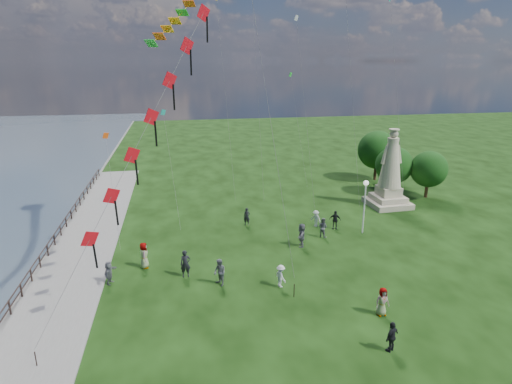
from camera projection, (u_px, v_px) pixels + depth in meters
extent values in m
cube|color=slate|center=(38.00, 272.00, 30.60)|extent=(0.30, 160.00, 0.60)
cube|color=slate|center=(69.00, 279.00, 29.09)|extent=(5.00, 60.00, 0.10)
cylinder|color=black|center=(10.00, 308.00, 24.79)|extent=(0.11, 0.11, 1.00)
cylinder|color=black|center=(21.00, 291.00, 26.67)|extent=(0.11, 0.11, 1.00)
cylinder|color=black|center=(31.00, 276.00, 28.55)|extent=(0.11, 0.11, 1.00)
cylinder|color=black|center=(40.00, 263.00, 30.43)|extent=(0.11, 0.11, 1.00)
cylinder|color=black|center=(48.00, 251.00, 32.31)|extent=(0.11, 0.11, 1.00)
cylinder|color=black|center=(55.00, 240.00, 34.19)|extent=(0.11, 0.11, 1.00)
cylinder|color=black|center=(61.00, 231.00, 36.07)|extent=(0.11, 0.11, 1.00)
cylinder|color=black|center=(66.00, 223.00, 37.95)|extent=(0.11, 0.11, 1.00)
cylinder|color=black|center=(71.00, 215.00, 39.83)|extent=(0.11, 0.11, 1.00)
cylinder|color=black|center=(76.00, 208.00, 41.71)|extent=(0.11, 0.11, 1.00)
cylinder|color=black|center=(80.00, 202.00, 43.59)|extent=(0.11, 0.11, 1.00)
cylinder|color=black|center=(84.00, 196.00, 45.46)|extent=(0.11, 0.11, 1.00)
cylinder|color=black|center=(87.00, 191.00, 47.34)|extent=(0.11, 0.11, 1.00)
cylinder|color=black|center=(91.00, 186.00, 49.22)|extent=(0.11, 0.11, 1.00)
cylinder|color=black|center=(94.00, 181.00, 51.10)|extent=(0.11, 0.11, 1.00)
cylinder|color=black|center=(96.00, 177.00, 52.98)|extent=(0.11, 0.11, 1.00)
cylinder|color=black|center=(99.00, 173.00, 54.86)|extent=(0.11, 0.11, 1.00)
cube|color=black|center=(39.00, 256.00, 30.29)|extent=(0.06, 52.00, 0.06)
cube|color=black|center=(40.00, 262.00, 30.42)|extent=(0.06, 52.00, 0.06)
cube|color=tan|center=(387.00, 203.00, 43.92)|extent=(4.06, 4.06, 0.55)
cube|color=tan|center=(388.00, 198.00, 43.76)|extent=(3.09, 3.09, 0.55)
cube|color=tan|center=(389.00, 191.00, 43.54)|extent=(2.13, 2.13, 0.92)
cylinder|color=tan|center=(393.00, 140.00, 42.00)|extent=(1.16, 1.16, 0.37)
sphere|color=tan|center=(394.00, 134.00, 41.83)|extent=(0.85, 0.85, 0.85)
cylinder|color=tan|center=(394.00, 129.00, 41.70)|extent=(1.02, 1.02, 0.09)
cylinder|color=silver|center=(364.00, 209.00, 36.36)|extent=(0.13, 0.13, 4.36)
sphere|color=white|center=(366.00, 183.00, 35.69)|extent=(0.44, 0.44, 0.44)
cylinder|color=#382314|center=(392.00, 185.00, 47.56)|extent=(0.36, 0.36, 2.03)
sphere|color=#15380F|center=(394.00, 165.00, 46.89)|extent=(4.07, 4.07, 4.07)
cylinder|color=#382314|center=(426.00, 189.00, 46.41)|extent=(0.36, 0.36, 1.95)
sphere|color=#15380F|center=(429.00, 169.00, 45.76)|extent=(3.90, 3.90, 3.90)
cylinder|color=#382314|center=(375.00, 171.00, 53.20)|extent=(0.36, 0.36, 2.35)
sphere|color=#15380F|center=(377.00, 150.00, 52.43)|extent=(4.69, 4.69, 4.69)
imported|color=black|center=(185.00, 264.00, 29.21)|extent=(0.74, 0.53, 1.93)
imported|color=#595960|center=(220.00, 272.00, 28.11)|extent=(0.89, 1.05, 1.84)
imported|color=silver|center=(281.00, 276.00, 27.97)|extent=(0.81, 1.11, 1.54)
imported|color=black|center=(392.00, 337.00, 21.68)|extent=(1.12, 0.95, 1.70)
imported|color=#595960|center=(382.00, 302.00, 24.81)|extent=(0.89, 0.59, 1.73)
imported|color=#595960|center=(109.00, 273.00, 28.36)|extent=(1.09, 1.59, 1.58)
imported|color=black|center=(247.00, 217.00, 38.52)|extent=(0.69, 0.58, 1.62)
imported|color=#595960|center=(323.00, 227.00, 35.94)|extent=(0.91, 0.95, 1.69)
imported|color=silver|center=(316.00, 218.00, 38.26)|extent=(1.00, 1.07, 1.50)
imported|color=black|center=(335.00, 220.00, 37.67)|extent=(1.11, 0.86, 1.69)
imported|color=#595960|center=(144.00, 255.00, 30.51)|extent=(0.65, 0.98, 1.92)
imported|color=#595960|center=(302.00, 235.00, 34.07)|extent=(1.27, 1.93, 1.92)
cylinder|color=black|center=(36.00, 360.00, 20.60)|extent=(0.06, 0.06, 0.90)
cube|color=red|center=(90.00, 239.00, 21.95)|extent=(0.87, 0.64, 1.03)
cube|color=black|center=(95.00, 256.00, 22.17)|extent=(0.10, 0.28, 1.48)
cube|color=red|center=(112.00, 196.00, 22.60)|extent=(0.87, 0.64, 1.03)
cube|color=black|center=(117.00, 213.00, 22.81)|extent=(0.10, 0.28, 1.48)
cube|color=red|center=(132.00, 155.00, 23.24)|extent=(0.87, 0.64, 1.03)
cube|color=black|center=(137.00, 172.00, 23.46)|extent=(0.10, 0.28, 1.48)
cube|color=red|center=(151.00, 117.00, 23.89)|extent=(0.87, 0.64, 1.03)
cube|color=black|center=(156.00, 134.00, 24.11)|extent=(0.10, 0.28, 1.48)
cube|color=red|center=(170.00, 80.00, 24.54)|extent=(0.87, 0.64, 1.03)
cube|color=black|center=(174.00, 97.00, 24.75)|extent=(0.10, 0.28, 1.48)
cube|color=red|center=(187.00, 46.00, 25.19)|extent=(0.87, 0.64, 1.03)
cube|color=black|center=(191.00, 63.00, 25.40)|extent=(0.10, 0.28, 1.48)
cube|color=red|center=(204.00, 13.00, 25.83)|extent=(0.87, 0.64, 1.03)
cube|color=black|center=(207.00, 30.00, 26.05)|extent=(0.10, 0.28, 1.48)
cylinder|color=black|center=(294.00, 290.00, 26.83)|extent=(0.06, 0.06, 0.90)
cube|color=#FB5110|center=(189.00, 4.00, 20.97)|extent=(0.67, 0.69, 0.26)
cube|color=green|center=(182.00, 13.00, 20.61)|extent=(0.66, 0.69, 0.27)
cube|color=orange|center=(175.00, 21.00, 20.25)|extent=(0.65, 0.68, 0.28)
cube|color=orange|center=(167.00, 29.00, 19.87)|extent=(0.63, 0.68, 0.29)
cube|color=#FB5110|center=(159.00, 36.00, 19.50)|extent=(0.61, 0.67, 0.30)
cube|color=green|center=(151.00, 43.00, 19.11)|extent=(0.60, 0.66, 0.31)
cube|color=teal|center=(163.00, 112.00, 39.14)|extent=(0.51, 0.39, 0.57)
cylinder|color=#595959|center=(172.00, 170.00, 38.30)|extent=(1.02, 5.01, 9.71)
cube|color=silver|center=(296.00, 18.00, 40.72)|extent=(0.51, 0.39, 0.57)
cylinder|color=#595959|center=(306.00, 117.00, 41.12)|extent=(1.02, 5.02, 18.13)
cylinder|color=#595959|center=(352.00, 96.00, 42.48)|extent=(1.02, 5.02, 21.80)
cylinder|color=#595959|center=(226.00, 101.00, 44.80)|extent=(1.02, 5.02, 20.46)
cube|color=green|center=(291.00, 75.00, 50.98)|extent=(0.51, 0.39, 0.57)
cylinder|color=#595959|center=(299.00, 130.00, 50.57)|extent=(1.02, 5.02, 12.65)
cube|color=#FB5110|center=(106.00, 136.00, 35.70)|extent=(0.51, 0.39, 0.57)
cylinder|color=#595959|center=(113.00, 191.00, 34.64)|extent=(1.02, 5.01, 8.23)
cylinder|color=#595959|center=(255.00, 48.00, 43.20)|extent=(1.02, 5.02, 30.99)
cylinder|color=#595959|center=(397.00, 104.00, 42.82)|extent=(1.02, 5.02, 20.11)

